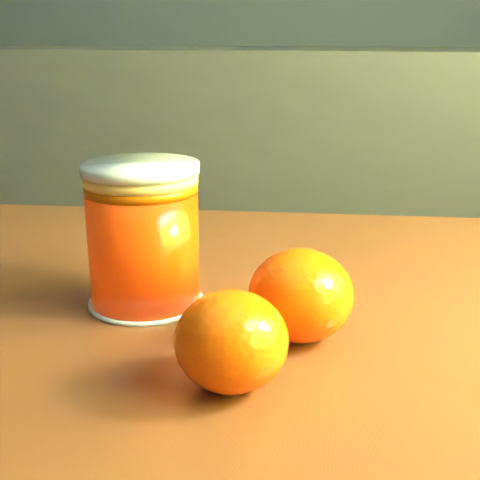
# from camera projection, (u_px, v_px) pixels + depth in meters

# --- Properties ---
(kitchen_counter) EXTENTS (3.15, 0.60, 0.90)m
(kitchen_counter) POSITION_uv_depth(u_px,v_px,m) (73.00, 196.00, 2.10)
(kitchen_counter) COLOR #4A4A4E
(kitchen_counter) RESTS_ON ground
(table) EXTENTS (1.06, 0.81, 0.73)m
(table) POSITION_uv_depth(u_px,v_px,m) (219.00, 450.00, 0.50)
(table) COLOR brown
(table) RESTS_ON ground
(juice_glass) EXTENTS (0.09, 0.09, 0.11)m
(juice_glass) POSITION_uv_depth(u_px,v_px,m) (143.00, 236.00, 0.51)
(juice_glass) COLOR #F23204
(juice_glass) RESTS_ON table
(orange_front) EXTENTS (0.08, 0.08, 0.06)m
(orange_front) POSITION_uv_depth(u_px,v_px,m) (301.00, 295.00, 0.46)
(orange_front) COLOR #FC4F05
(orange_front) RESTS_ON table
(orange_back) EXTENTS (0.08, 0.08, 0.06)m
(orange_back) POSITION_uv_depth(u_px,v_px,m) (231.00, 341.00, 0.39)
(orange_back) COLOR #FC4F05
(orange_back) RESTS_ON table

